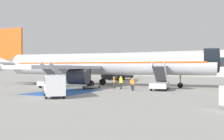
{
  "coord_description": "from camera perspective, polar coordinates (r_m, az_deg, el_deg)",
  "views": [
    {
      "loc": [
        18.85,
        -37.09,
        3.15
      ],
      "look_at": [
        1.37,
        -2.5,
        2.74
      ],
      "focal_mm": 42.0,
      "sensor_mm": 36.0,
      "label": 1
    }
  ],
  "objects": [
    {
      "name": "apron_leadline_yellow",
      "position": [
        43.15,
        -1.28,
        -3.58
      ],
      "size": [
        76.76,
        12.96,
        0.01
      ],
      "primitive_type": "cube",
      "rotation": [
        0.0,
        0.0,
        -1.41
      ],
      "color": "gold",
      "rests_on": "ground_plane"
    },
    {
      "name": "ground_crew_1",
      "position": [
        37.99,
        0.44,
        -2.58
      ],
      "size": [
        0.4,
        0.49,
        1.79
      ],
      "rotation": [
        0.0,
        0.0,
        2.03
      ],
      "color": "#2D2D33",
      "rests_on": "ground_plane"
    },
    {
      "name": "airliner",
      "position": [
        43.26,
        -2.14,
        1.28
      ],
      "size": [
        43.06,
        34.24,
        10.39
      ],
      "rotation": [
        0.0,
        0.0,
        -1.41
      ],
      "color": "#B7BCC4",
      "rests_on": "ground_plane"
    },
    {
      "name": "apron_stand_patch_blue",
      "position": [
        33.7,
        -10.34,
        -4.76
      ],
      "size": [
        6.29,
        9.67,
        0.01
      ],
      "primitive_type": "cube",
      "color": "#2856A8",
      "rests_on": "ground_plane"
    },
    {
      "name": "ground_crew_3",
      "position": [
        37.35,
        1.99,
        -2.55
      ],
      "size": [
        0.47,
        0.31,
        1.88
      ],
      "rotation": [
        0.0,
        0.0,
        0.2
      ],
      "color": "#2D2D33",
      "rests_on": "ground_plane"
    },
    {
      "name": "terminal_building",
      "position": [
        103.18,
        15.2,
        1.32
      ],
      "size": [
        109.55,
        12.1,
        8.93
      ],
      "color": "#B2AD9E",
      "rests_on": "ground_plane"
    },
    {
      "name": "fuel_tanker",
      "position": [
        65.89,
        1.9,
        -0.72
      ],
      "size": [
        3.58,
        10.02,
        3.24
      ],
      "rotation": [
        0.0,
        0.0,
        -0.11
      ],
      "color": "#38383D",
      "rests_on": "ground_plane"
    },
    {
      "name": "boarding_stairs_aft",
      "position": [
        42.3,
        -13.0,
        -2.32
      ],
      "size": [
        2.96,
        5.47,
        4.08
      ],
      "rotation": [
        0.0,
        0.0,
        0.16
      ],
      "color": "#ADB2BA",
      "rests_on": "ground_plane"
    },
    {
      "name": "baggage_cart",
      "position": [
        38.79,
        -4.43,
        -3.67
      ],
      "size": [
        1.66,
        2.69,
        0.87
      ],
      "rotation": [
        0.0,
        0.0,
        6.22
      ],
      "color": "gray",
      "rests_on": "ground_plane"
    },
    {
      "name": "ground_crew_0",
      "position": [
        38.44,
        4.31,
        -2.74
      ],
      "size": [
        0.3,
        0.46,
        1.6
      ],
      "rotation": [
        0.0,
        0.0,
        1.4
      ],
      "color": "#191E38",
      "rests_on": "ground_plane"
    },
    {
      "name": "boarding_stairs_forward",
      "position": [
        36.78,
        10.37,
        -2.74
      ],
      "size": [
        2.96,
        5.47,
        4.17
      ],
      "rotation": [
        0.0,
        0.0,
        0.16
      ],
      "color": "#ADB2BA",
      "rests_on": "ground_plane"
    },
    {
      "name": "ground_crew_2",
      "position": [
        35.02,
        4.54,
        -2.91
      ],
      "size": [
        0.48,
        0.36,
        1.74
      ],
      "rotation": [
        0.0,
        0.0,
        3.49
      ],
      "color": "#191E38",
      "rests_on": "ground_plane"
    },
    {
      "name": "service_van_1",
      "position": [
        28.46,
        -12.52,
        -2.98
      ],
      "size": [
        4.86,
        4.97,
        2.32
      ],
      "rotation": [
        0.0,
        0.0,
        0.76
      ],
      "color": "silver",
      "rests_on": "ground_plane"
    },
    {
      "name": "ground_plane",
      "position": [
        41.72,
        -0.13,
        -3.72
      ],
      "size": [
        600.0,
        600.0,
        0.0
      ],
      "primitive_type": "plane",
      "color": "gray"
    }
  ]
}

